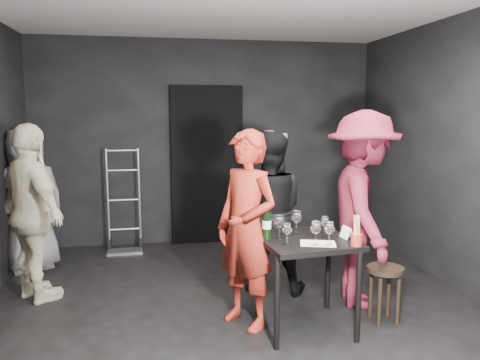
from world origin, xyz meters
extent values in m
cube|color=black|center=(0.00, 0.00, 0.00)|extent=(4.50, 5.00, 0.02)
cube|color=black|center=(0.00, 2.50, 1.35)|extent=(4.50, 0.04, 2.70)
cube|color=black|center=(0.00, -2.50, 1.35)|extent=(4.50, 0.04, 2.70)
cube|color=black|center=(0.00, 2.44, 1.05)|extent=(0.95, 0.10, 2.10)
cube|color=#B7B7B2|center=(0.85, 2.45, 1.45)|extent=(0.12, 0.06, 0.12)
cube|color=#B7B7B2|center=(1.05, 2.45, 1.40)|extent=(0.10, 0.06, 0.14)
cylinder|color=#B2B2B7|center=(-1.28, 2.24, 0.65)|extent=(0.03, 0.03, 1.30)
cylinder|color=#B2B2B7|center=(-0.89, 2.24, 0.65)|extent=(0.03, 0.03, 1.30)
cube|color=#B2B2B7|center=(-1.09, 2.11, 0.01)|extent=(0.43, 0.24, 0.03)
cylinder|color=black|center=(-1.28, 2.27, 0.08)|extent=(0.04, 0.16, 0.16)
cylinder|color=black|center=(-0.89, 2.27, 0.08)|extent=(0.04, 0.16, 0.16)
cube|color=black|center=(0.50, -0.25, 0.73)|extent=(0.72, 0.72, 0.04)
cylinder|color=black|center=(0.18, -0.57, 0.35)|extent=(0.04, 0.04, 0.71)
cylinder|color=black|center=(0.82, -0.57, 0.35)|extent=(0.04, 0.04, 0.71)
cylinder|color=black|center=(0.18, 0.07, 0.35)|extent=(0.04, 0.04, 0.71)
cylinder|color=black|center=(0.82, 0.07, 0.35)|extent=(0.04, 0.04, 0.71)
cylinder|color=black|center=(1.20, -0.26, 0.45)|extent=(0.31, 0.31, 0.04)
cylinder|color=black|center=(1.28, -0.18, 0.21)|extent=(0.04, 0.04, 0.41)
cylinder|color=black|center=(1.12, -0.18, 0.21)|extent=(0.04, 0.04, 0.41)
cylinder|color=black|center=(1.12, -0.34, 0.21)|extent=(0.04, 0.04, 0.41)
cylinder|color=black|center=(1.28, -0.34, 0.21)|extent=(0.04, 0.04, 0.41)
imported|color=maroon|center=(0.04, -0.12, 0.88)|extent=(0.72, 0.77, 1.76)
imported|color=black|center=(0.39, 0.58, 0.83)|extent=(0.87, 0.59, 1.66)
imported|color=maroon|center=(1.15, 0.12, 1.05)|extent=(0.89, 1.46, 2.10)
imported|color=beige|center=(-1.80, 0.74, 0.92)|extent=(1.08, 1.16, 1.84)
imported|color=slate|center=(-2.07, 1.64, 0.86)|extent=(0.96, 0.83, 1.73)
cube|color=white|center=(0.54, -0.42, 0.75)|extent=(0.31, 0.25, 0.00)
cylinder|color=black|center=(0.19, -0.19, 0.85)|extent=(0.07, 0.07, 0.21)
cylinder|color=black|center=(0.19, -0.19, 1.00)|extent=(0.03, 0.03, 0.09)
cylinder|color=white|center=(0.19, -0.19, 0.86)|extent=(0.07, 0.07, 0.07)
cylinder|color=#A82A1C|center=(0.81, -0.52, 0.80)|extent=(0.08, 0.08, 0.09)
camera|label=1|loc=(-0.67, -3.75, 1.76)|focal=35.00mm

